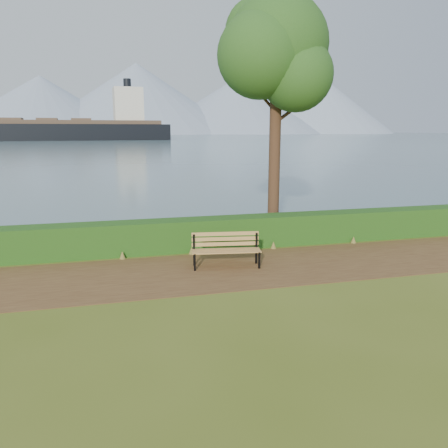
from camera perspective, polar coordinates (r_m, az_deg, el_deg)
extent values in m
plane|color=#515E1B|center=(11.98, 2.68, -6.26)|extent=(140.00, 140.00, 0.00)
cube|color=#53331C|center=(12.26, 2.28, -5.81)|extent=(40.00, 3.40, 0.01)
cube|color=#1A4313|center=(14.26, -0.30, -1.14)|extent=(32.00, 0.85, 1.00)
cube|color=#3F5565|center=(270.92, -13.62, 11.09)|extent=(700.00, 510.00, 0.00)
cone|color=#7F8FAA|center=(410.32, -22.71, 14.14)|extent=(160.00, 160.00, 48.00)
cone|color=#7F8FAA|center=(417.42, -11.26, 15.74)|extent=(190.00, 190.00, 62.00)
cone|color=#7F8FAA|center=(426.74, 1.40, 15.08)|extent=(170.00, 170.00, 50.00)
cone|color=#7F8FAA|center=(468.08, 12.12, 15.06)|extent=(150.00, 150.00, 58.00)
cone|color=#7F8FAA|center=(441.14, -15.37, 13.59)|extent=(120.00, 120.00, 35.00)
cone|color=#7F8FAA|center=(462.33, 5.48, 14.19)|extent=(130.00, 130.00, 40.00)
cube|color=black|center=(12.01, -3.84, -5.03)|extent=(0.06, 0.07, 0.48)
cube|color=black|center=(12.40, -3.94, -3.43)|extent=(0.06, 0.07, 0.92)
cube|color=black|center=(12.18, -3.90, -3.77)|extent=(0.13, 0.56, 0.05)
cube|color=black|center=(12.20, 4.62, -4.77)|extent=(0.06, 0.07, 0.48)
cube|color=black|center=(12.59, 4.24, -3.20)|extent=(0.06, 0.07, 0.92)
cube|color=black|center=(12.37, 4.43, -3.53)|extent=(0.13, 0.56, 0.05)
cube|color=#A36E3F|center=(12.04, 0.41, -3.78)|extent=(1.91, 0.36, 0.04)
cube|color=#A36E3F|center=(12.17, 0.33, -3.60)|extent=(1.91, 0.36, 0.04)
cube|color=#A36E3F|center=(12.30, 0.27, -3.43)|extent=(1.91, 0.36, 0.04)
cube|color=#A36E3F|center=(12.43, 0.20, -3.26)|extent=(1.91, 0.36, 0.04)
cube|color=#A36E3F|center=(12.45, 0.17, -2.62)|extent=(1.91, 0.32, 0.11)
cube|color=#A36E3F|center=(12.42, 0.17, -1.95)|extent=(1.91, 0.32, 0.11)
cube|color=#A36E3F|center=(12.38, 0.17, -1.28)|extent=(1.91, 0.32, 0.11)
cylinder|color=#372016|center=(15.36, 6.67, 11.24)|extent=(0.39, 0.39, 7.11)
sphere|color=#1D4517|center=(15.60, 6.96, 22.18)|extent=(3.36, 3.36, 3.36)
sphere|color=#1D4517|center=(16.27, 8.95, 19.59)|extent=(2.57, 2.57, 2.57)
sphere|color=#1D4517|center=(14.93, 4.76, 21.14)|extent=(2.76, 2.76, 2.76)
sphere|color=#1D4517|center=(15.08, 9.44, 18.66)|extent=(2.37, 2.37, 2.37)
sphere|color=#1D4517|center=(15.95, 4.39, 23.80)|extent=(2.17, 2.17, 2.17)
sphere|color=#1D4517|center=(15.93, 7.15, 25.58)|extent=(1.97, 1.97, 1.97)
cylinder|color=#372016|center=(15.53, 8.33, 14.12)|extent=(1.04, 0.12, 0.78)
cylinder|color=#372016|center=(15.35, 5.22, 16.06)|extent=(0.80, 0.37, 0.71)
cube|color=black|center=(168.64, -21.01, 10.73)|extent=(80.17, 18.21, 7.95)
cube|color=#4E3C2F|center=(168.64, -21.13, 12.30)|extent=(73.74, 16.50, 1.36)
cube|color=silver|center=(169.69, -12.41, 14.89)|extent=(10.87, 10.08, 12.49)
cylinder|color=black|center=(170.23, -12.53, 17.37)|extent=(2.72, 2.72, 3.97)
cube|color=brown|center=(169.83, -26.00, 12.20)|extent=(7.34, 7.97, 0.91)
cube|color=brown|center=(168.80, -22.10, 12.54)|extent=(7.34, 7.97, 0.91)
cube|color=brown|center=(168.52, -18.16, 12.82)|extent=(7.34, 7.97, 0.91)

